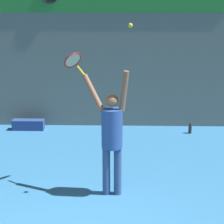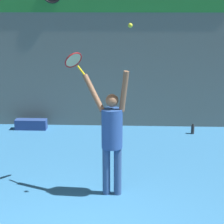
{
  "view_description": "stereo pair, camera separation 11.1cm",
  "coord_description": "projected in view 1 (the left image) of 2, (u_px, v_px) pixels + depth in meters",
  "views": [
    {
      "loc": [
        0.69,
        -4.07,
        3.16
      ],
      "look_at": [
        0.53,
        2.23,
        1.44
      ],
      "focal_mm": 65.0,
      "sensor_mm": 36.0,
      "label": 1
    },
    {
      "loc": [
        0.8,
        -4.06,
        3.16
      ],
      "look_at": [
        0.53,
        2.23,
        1.44
      ],
      "focal_mm": 65.0,
      "sensor_mm": 36.0,
      "label": 2
    }
  ],
  "objects": [
    {
      "name": "tennis_ball",
      "position": [
        130.0,
        25.0,
        6.06
      ],
      "size": [
        0.07,
        0.07,
        0.07
      ],
      "color": "#CCDB2D"
    },
    {
      "name": "equipment_bag",
      "position": [
        28.0,
        125.0,
        10.33
      ],
      "size": [
        0.8,
        0.25,
        0.26
      ],
      "color": "navy",
      "rests_on": "ground_plane"
    },
    {
      "name": "water_bottle",
      "position": [
        190.0,
        129.0,
        10.05
      ],
      "size": [
        0.08,
        0.08,
        0.25
      ],
      "color": "#262628",
      "rests_on": "ground_plane"
    },
    {
      "name": "back_wall",
      "position": [
        95.0,
        29.0,
        10.1
      ],
      "size": [
        18.0,
        0.1,
        5.0
      ],
      "color": "slate",
      "rests_on": "ground_plane"
    },
    {
      "name": "tennis_player",
      "position": [
        112.0,
        133.0,
        6.63
      ],
      "size": [
        0.81,
        0.48,
        2.13
      ],
      "color": "#2D4C7F",
      "rests_on": "ground_plane"
    },
    {
      "name": "tennis_racket",
      "position": [
        73.0,
        61.0,
        6.8
      ],
      "size": [
        0.42,
        0.44,
        0.37
      ],
      "color": "yellow"
    }
  ]
}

